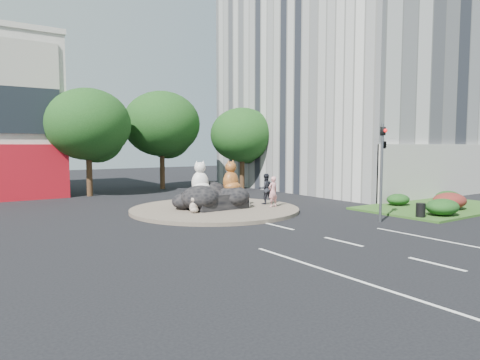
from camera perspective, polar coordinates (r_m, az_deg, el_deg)
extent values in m
plane|color=black|center=(18.02, 13.59, -8.02)|extent=(120.00, 120.00, 0.00)
cylinder|color=brown|center=(25.63, -3.38, -3.93)|extent=(10.00, 10.00, 0.20)
cube|color=silver|center=(45.28, 15.90, 21.91)|extent=(20.00, 20.00, 35.00)
cube|color=#2C511B|center=(29.38, 24.89, -3.34)|extent=(10.00, 6.00, 0.12)
cylinder|color=#382314|center=(34.94, -19.45, 1.01)|extent=(0.44, 0.44, 3.74)
ellipsoid|color=#143611|center=(34.92, -19.61, 7.01)|extent=(6.46, 6.46, 5.49)
sphere|color=#143611|center=(35.59, -18.54, 5.61)|extent=(4.25, 4.25, 4.25)
sphere|color=#143611|center=(34.43, -20.58, 6.03)|extent=(3.74, 3.74, 3.74)
cylinder|color=#382314|center=(39.20, -10.32, 1.72)|extent=(0.44, 0.44, 3.96)
ellipsoid|color=#143611|center=(39.20, -10.40, 7.38)|extent=(6.84, 6.84, 5.81)
sphere|color=#143611|center=(39.95, -9.63, 6.04)|extent=(4.50, 4.50, 4.50)
sphere|color=#143611|center=(38.61, -11.16, 6.48)|extent=(3.96, 3.96, 3.96)
cylinder|color=#382314|center=(38.71, 0.28, 1.27)|extent=(0.44, 0.44, 3.30)
ellipsoid|color=#143611|center=(38.66, 0.28, 6.05)|extent=(5.70, 5.70, 4.84)
sphere|color=#143611|center=(39.52, 0.82, 4.93)|extent=(3.75, 3.75, 3.75)
sphere|color=#143611|center=(38.00, -0.32, 5.28)|extent=(3.30, 3.30, 3.30)
ellipsoid|color=#143611|center=(25.75, 25.38, -3.27)|extent=(2.00, 1.60, 0.90)
ellipsoid|color=#4A1D13|center=(28.39, 26.15, -2.51)|extent=(2.20, 1.76, 0.99)
ellipsoid|color=#143611|center=(31.30, 25.98, -2.05)|extent=(1.80, 1.44, 0.81)
ellipsoid|color=#143611|center=(29.03, 20.34, -2.45)|extent=(1.60, 1.28, 0.72)
cylinder|color=#595B60|center=(22.78, 18.33, 0.85)|extent=(0.14, 0.14, 5.00)
imported|color=black|center=(22.73, 18.44, 5.13)|extent=(0.21, 0.26, 1.30)
imported|color=black|center=(22.89, 18.72, 4.61)|extent=(0.26, 1.24, 0.50)
sphere|color=red|center=(22.64, 18.83, 6.26)|extent=(0.18, 0.18, 0.18)
cylinder|color=#595B60|center=(32.73, 18.43, 4.54)|extent=(0.18, 0.18, 8.00)
cylinder|color=#595B60|center=(32.20, 17.52, 11.71)|extent=(2.00, 0.12, 0.12)
cube|color=silver|center=(31.41, 16.38, 11.74)|extent=(0.50, 0.22, 0.12)
imported|color=pink|center=(25.93, 4.40, -1.56)|extent=(0.71, 0.49, 1.85)
imported|color=black|center=(27.13, 3.42, -1.18)|extent=(1.10, 0.95, 1.94)
cylinder|color=black|center=(24.66, 22.94, -3.71)|extent=(0.64, 0.64, 0.74)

